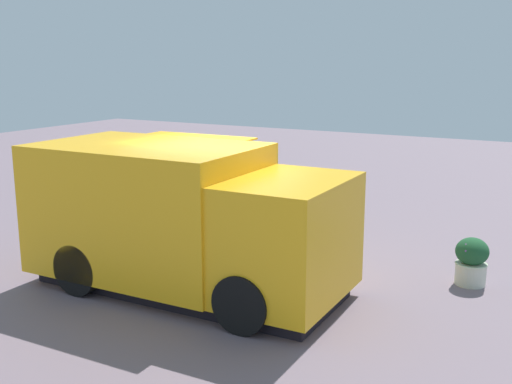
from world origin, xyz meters
TOP-DOWN VIEW (x-y plane):
  - ground_plane at (0.00, 0.00)m, footprint 40.00×40.00m
  - food_truck at (0.04, 1.07)m, footprint 4.93×2.87m
  - person_customer at (3.83, -0.71)m, footprint 0.78×0.61m
  - planter_flowering_near at (-0.54, -4.07)m, footprint 0.41×0.41m
  - planter_flowering_far at (-3.88, -1.26)m, footprint 0.52×0.52m
  - plaza_bench at (2.62, -2.58)m, footprint 0.62×1.89m

SIDE VIEW (x-z plane):
  - ground_plane at x=0.00m, z-range 0.00..0.00m
  - planter_flowering_near at x=-0.54m, z-range 0.00..0.59m
  - person_customer at x=3.83m, z-range -0.11..0.79m
  - plaza_bench at x=2.62m, z-range 0.13..0.61m
  - planter_flowering_far at x=-3.88m, z-range 0.01..0.78m
  - food_truck at x=0.04m, z-range -0.03..2.20m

